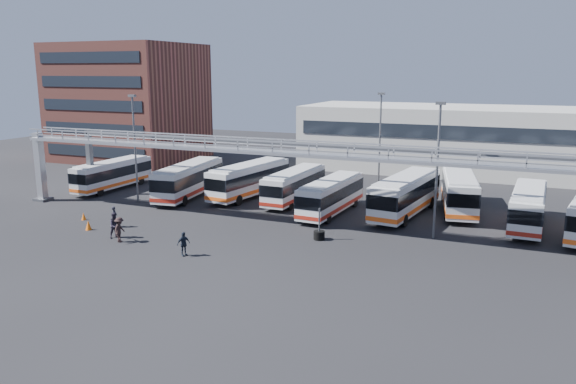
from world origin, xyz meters
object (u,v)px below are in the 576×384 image
at_px(bus_5, 331,195).
at_px(tire_stack, 319,234).
at_px(bus_6, 406,194).
at_px(pedestrian_b, 115,225).
at_px(bus_2, 189,179).
at_px(pedestrian_a, 115,217).
at_px(cone_right, 88,225).
at_px(bus_4, 294,184).
at_px(pedestrian_c, 120,230).
at_px(light_pole_back, 380,137).
at_px(bus_3, 249,179).
at_px(cone_left, 84,216).
at_px(pedestrian_d, 183,244).
at_px(bus_7, 459,190).
at_px(light_pole_mid, 437,163).
at_px(bus_0, 113,174).
at_px(light_pole_left, 135,143).
at_px(bus_8, 528,206).

xyz_separation_m(bus_5, tire_stack, (1.68, -7.72, -1.31)).
xyz_separation_m(bus_6, pedestrian_b, (-18.79, -15.34, -0.96)).
relative_size(bus_2, pedestrian_a, 6.62).
bearing_deg(bus_6, cone_right, -139.46).
distance_m(bus_4, pedestrian_c, 18.39).
xyz_separation_m(bus_4, bus_6, (10.86, -0.95, 0.23)).
distance_m(light_pole_back, bus_6, 10.71).
height_order(bus_3, cone_left, bus_3).
bearing_deg(light_pole_back, tire_stack, -89.47).
xyz_separation_m(bus_2, pedestrian_a, (0.42, -11.65, -1.01)).
bearing_deg(light_pole_back, pedestrian_d, -105.32).
xyz_separation_m(bus_2, cone_right, (-0.94, -13.16, -1.49)).
bearing_deg(cone_right, bus_7, 34.13).
bearing_deg(pedestrian_b, light_pole_back, -1.50).
relative_size(light_pole_back, pedestrian_a, 5.95).
height_order(pedestrian_a, pedestrian_b, pedestrian_b).
relative_size(bus_3, pedestrian_b, 5.81).
relative_size(pedestrian_a, pedestrian_b, 0.88).
height_order(light_pole_mid, pedestrian_c, light_pole_mid).
bearing_deg(pedestrian_c, pedestrian_a, 32.13).
bearing_deg(light_pole_back, bus_5, -97.84).
height_order(bus_0, bus_6, bus_6).
height_order(bus_4, cone_right, bus_4).
xyz_separation_m(bus_4, pedestrian_d, (-0.82, -17.85, -0.87)).
bearing_deg(bus_2, pedestrian_a, -94.82).
distance_m(pedestrian_b, pedestrian_c, 1.27).
relative_size(bus_2, tire_stack, 4.72).
xyz_separation_m(pedestrian_d, cone_left, (-13.06, 4.66, -0.53)).
xyz_separation_m(light_pole_back, pedestrian_c, (-13.14, -24.97, -4.79)).
bearing_deg(pedestrian_c, light_pole_mid, -77.21).
height_order(bus_0, tire_stack, bus_0).
bearing_deg(bus_4, pedestrian_b, -114.16).
relative_size(bus_5, cone_left, 16.54).
bearing_deg(bus_5, cone_right, -138.84).
relative_size(bus_5, cone_right, 13.44).
height_order(pedestrian_c, cone_left, pedestrian_c).
relative_size(bus_4, pedestrian_b, 5.23).
xyz_separation_m(bus_4, bus_7, (14.95, 2.40, 0.20)).
xyz_separation_m(bus_3, pedestrian_c, (-1.98, -17.22, -0.93)).
relative_size(bus_2, bus_3, 1.00).
relative_size(bus_3, pedestrian_d, 6.75).
bearing_deg(light_pole_left, tire_stack, -12.97).
relative_size(bus_0, bus_6, 0.86).
xyz_separation_m(light_pole_left, bus_6, (24.62, 5.11, -3.79)).
height_order(bus_5, pedestrian_d, bus_5).
distance_m(light_pole_left, pedestrian_b, 12.70).
relative_size(light_pole_mid, tire_stack, 4.24).
distance_m(light_pole_left, bus_4, 15.56).
height_order(bus_8, pedestrian_c, bus_8).
height_order(bus_8, pedestrian_b, bus_8).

